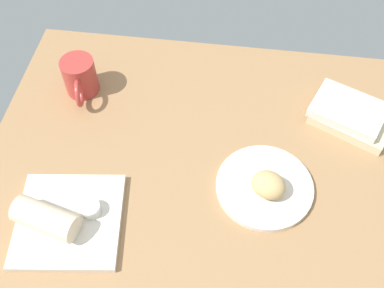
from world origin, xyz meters
TOP-DOWN VIEW (x-y plane):
  - dining_table at (0.00, 0.00)cm, footprint 110.00×90.00cm
  - round_plate at (-11.90, 1.52)cm, footprint 22.14×22.14cm
  - scone_pastry at (-12.41, 2.98)cm, footprint 9.58×8.98cm
  - square_plate at (29.63, 15.64)cm, footprint 24.96×24.96cm
  - sauce_cup at (25.19, 13.27)cm, footprint 4.41×4.41cm
  - breakfast_wrap at (33.18, 17.53)cm, footprint 14.86×9.20cm
  - book_stack at (-32.28, -21.10)cm, footprint 23.40×19.96cm
  - coffee_mug at (37.15, -22.32)cm, footprint 8.61×13.72cm

SIDE VIEW (x-z plane):
  - dining_table at x=0.00cm, z-range 0.00..4.00cm
  - round_plate at x=-11.90cm, z-range 4.00..5.40cm
  - square_plate at x=29.63cm, z-range 4.00..5.60cm
  - book_stack at x=-32.28cm, z-range 3.91..8.86cm
  - sauce_cup at x=25.19cm, z-range 5.69..8.16cm
  - scone_pastry at x=-12.41cm, z-range 5.40..10.77cm
  - breakfast_wrap at x=33.18cm, z-range 5.60..11.56cm
  - coffee_mug at x=37.15cm, z-range 4.11..14.09cm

